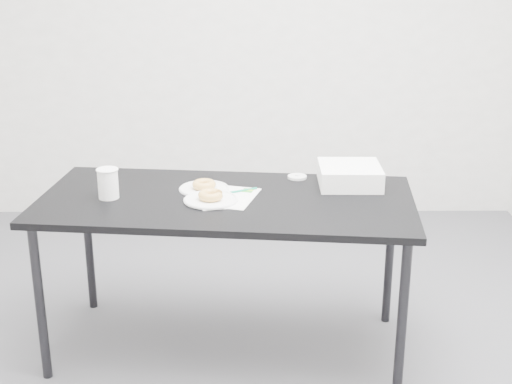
{
  "coord_description": "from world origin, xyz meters",
  "views": [
    {
      "loc": [
        0.11,
        -2.9,
        1.86
      ],
      "look_at": [
        0.13,
        0.02,
        0.84
      ],
      "focal_mm": 50.0,
      "sensor_mm": 36.0,
      "label": 1
    }
  ],
  "objects_px": {
    "table": "(226,210)",
    "donut_far": "(204,184)",
    "donut_near": "(211,195)",
    "pen": "(243,190)",
    "plate_far": "(204,189)",
    "coffee_cup": "(108,183)",
    "scorecard": "(228,197)",
    "bakery_box": "(350,175)",
    "plate_near": "(211,200)"
  },
  "relations": [
    {
      "from": "table",
      "to": "donut_far",
      "type": "bearing_deg",
      "value": 138.33
    },
    {
      "from": "table",
      "to": "donut_near",
      "type": "height_order",
      "value": "donut_near"
    },
    {
      "from": "pen",
      "to": "plate_far",
      "type": "relative_size",
      "value": 0.59
    },
    {
      "from": "donut_far",
      "to": "coffee_cup",
      "type": "relative_size",
      "value": 0.8
    },
    {
      "from": "scorecard",
      "to": "donut_near",
      "type": "bearing_deg",
      "value": -127.91
    },
    {
      "from": "coffee_cup",
      "to": "bakery_box",
      "type": "height_order",
      "value": "coffee_cup"
    },
    {
      "from": "scorecard",
      "to": "donut_far",
      "type": "distance_m",
      "value": 0.16
    },
    {
      "from": "table",
      "to": "donut_near",
      "type": "distance_m",
      "value": 0.12
    },
    {
      "from": "pen",
      "to": "donut_far",
      "type": "height_order",
      "value": "donut_far"
    },
    {
      "from": "scorecard",
      "to": "bakery_box",
      "type": "distance_m",
      "value": 0.6
    },
    {
      "from": "plate_near",
      "to": "coffee_cup",
      "type": "distance_m",
      "value": 0.47
    },
    {
      "from": "donut_near",
      "to": "plate_far",
      "type": "relative_size",
      "value": 0.49
    },
    {
      "from": "donut_far",
      "to": "plate_near",
      "type": "bearing_deg",
      "value": -76.05
    },
    {
      "from": "plate_far",
      "to": "bakery_box",
      "type": "xyz_separation_m",
      "value": [
        0.69,
        0.06,
        0.04
      ]
    },
    {
      "from": "scorecard",
      "to": "donut_far",
      "type": "bearing_deg",
      "value": 153.5
    },
    {
      "from": "plate_far",
      "to": "bakery_box",
      "type": "distance_m",
      "value": 0.69
    },
    {
      "from": "scorecard",
      "to": "donut_near",
      "type": "xyz_separation_m",
      "value": [
        -0.08,
        -0.05,
        0.03
      ]
    },
    {
      "from": "scorecard",
      "to": "plate_far",
      "type": "xyz_separation_m",
      "value": [
        -0.12,
        0.11,
        0.0
      ]
    },
    {
      "from": "scorecard",
      "to": "bakery_box",
      "type": "xyz_separation_m",
      "value": [
        0.57,
        0.17,
        0.05
      ]
    },
    {
      "from": "table",
      "to": "bakery_box",
      "type": "bearing_deg",
      "value": 23.38
    },
    {
      "from": "table",
      "to": "scorecard",
      "type": "bearing_deg",
      "value": 55.4
    },
    {
      "from": "plate_near",
      "to": "plate_far",
      "type": "height_order",
      "value": "plate_near"
    },
    {
      "from": "donut_far",
      "to": "table",
      "type": "bearing_deg",
      "value": -47.73
    },
    {
      "from": "scorecard",
      "to": "coffee_cup",
      "type": "xyz_separation_m",
      "value": [
        -0.54,
        -0.01,
        0.07
      ]
    },
    {
      "from": "donut_near",
      "to": "plate_near",
      "type": "bearing_deg",
      "value": 0.0
    },
    {
      "from": "pen",
      "to": "coffee_cup",
      "type": "distance_m",
      "value": 0.62
    },
    {
      "from": "donut_far",
      "to": "donut_near",
      "type": "bearing_deg",
      "value": -76.05
    },
    {
      "from": "plate_far",
      "to": "donut_far",
      "type": "xyz_separation_m",
      "value": [
        0.0,
        0.0,
        0.02
      ]
    },
    {
      "from": "table",
      "to": "coffee_cup",
      "type": "relative_size",
      "value": 12.75
    },
    {
      "from": "pen",
      "to": "donut_near",
      "type": "height_order",
      "value": "donut_near"
    },
    {
      "from": "table",
      "to": "bakery_box",
      "type": "relative_size",
      "value": 6.12
    },
    {
      "from": "plate_near",
      "to": "bakery_box",
      "type": "distance_m",
      "value": 0.69
    },
    {
      "from": "table",
      "to": "donut_near",
      "type": "bearing_deg",
      "value": -140.34
    },
    {
      "from": "donut_far",
      "to": "coffee_cup",
      "type": "bearing_deg",
      "value": -165.04
    },
    {
      "from": "pen",
      "to": "donut_near",
      "type": "bearing_deg",
      "value": -165.14
    },
    {
      "from": "donut_near",
      "to": "bakery_box",
      "type": "xyz_separation_m",
      "value": [
        0.65,
        0.23,
        0.02
      ]
    },
    {
      "from": "scorecard",
      "to": "table",
      "type": "bearing_deg",
      "value": -114.49
    },
    {
      "from": "table",
      "to": "plate_near",
      "type": "relative_size",
      "value": 7.22
    },
    {
      "from": "donut_near",
      "to": "donut_far",
      "type": "xyz_separation_m",
      "value": [
        -0.04,
        0.16,
        -0.0
      ]
    },
    {
      "from": "table",
      "to": "coffee_cup",
      "type": "height_order",
      "value": "coffee_cup"
    },
    {
      "from": "pen",
      "to": "coffee_cup",
      "type": "height_order",
      "value": "coffee_cup"
    },
    {
      "from": "plate_near",
      "to": "donut_far",
      "type": "relative_size",
      "value": 2.21
    },
    {
      "from": "donut_far",
      "to": "bakery_box",
      "type": "bearing_deg",
      "value": 5.36
    },
    {
      "from": "table",
      "to": "coffee_cup",
      "type": "distance_m",
      "value": 0.55
    },
    {
      "from": "donut_near",
      "to": "bakery_box",
      "type": "distance_m",
      "value": 0.69
    },
    {
      "from": "table",
      "to": "pen",
      "type": "height_order",
      "value": "pen"
    },
    {
      "from": "pen",
      "to": "donut_far",
      "type": "xyz_separation_m",
      "value": [
        -0.18,
        0.03,
        0.02
      ]
    },
    {
      "from": "plate_far",
      "to": "bakery_box",
      "type": "bearing_deg",
      "value": 5.36
    },
    {
      "from": "table",
      "to": "bakery_box",
      "type": "xyz_separation_m",
      "value": [
        0.58,
        0.18,
        0.11
      ]
    },
    {
      "from": "scorecard",
      "to": "plate_near",
      "type": "bearing_deg",
      "value": -127.91
    }
  ]
}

